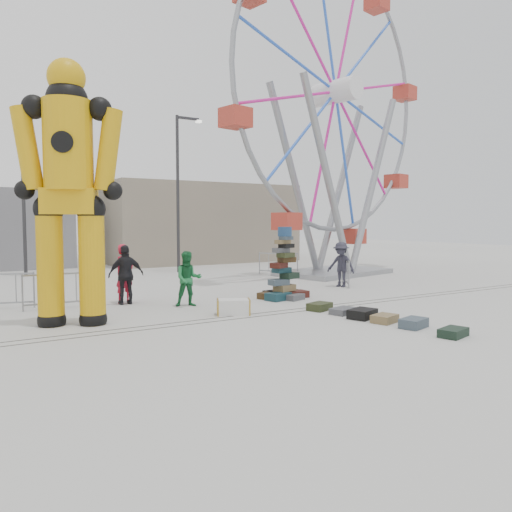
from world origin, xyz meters
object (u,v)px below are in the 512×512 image
lamp_post_right (179,185)px  pedestrian_grey (341,264)px  lamp_post_left (25,182)px  pedestrian_red (125,274)px  crash_test_dummy (69,182)px  barricade_dummy_c (59,290)px  pedestrian_black (126,275)px  steamer_trunk (233,307)px  barricade_wheel_front (346,272)px  suitcase_tower (283,278)px  ferris_wheel (335,116)px  pedestrian_green (188,279)px  barricade_wheel_back (278,264)px

lamp_post_right → pedestrian_grey: lamp_post_right is taller
lamp_post_left → pedestrian_red: 10.89m
crash_test_dummy → barricade_dummy_c: size_ratio=3.41×
crash_test_dummy → pedestrian_grey: 11.28m
barricade_dummy_c → pedestrian_black: 2.02m
steamer_trunk → barricade_wheel_front: (7.07, 3.24, 0.33)m
lamp_post_left → suitcase_tower: (6.51, -12.08, -3.80)m
crash_test_dummy → ferris_wheel: ferris_wheel is taller
steamer_trunk → barricade_dummy_c: 5.39m
lamp_post_right → pedestrian_green: lamp_post_right is taller
ferris_wheel → steamer_trunk: bearing=-156.6°
suitcase_tower → pedestrian_grey: suitcase_tower is taller
lamp_post_right → steamer_trunk: (-3.39, -11.79, -4.27)m
steamer_trunk → ferris_wheel: bearing=61.3°
suitcase_tower → pedestrian_red: bearing=149.0°
crash_test_dummy → pedestrian_red: (2.17, 2.71, -2.65)m
crash_test_dummy → pedestrian_green: (3.65, 1.04, -2.74)m
barricade_dummy_c → pedestrian_green: bearing=-24.5°
suitcase_tower → barricade_dummy_c: (-6.91, 1.88, -0.13)m
suitcase_tower → lamp_post_right: bearing=77.4°
barricade_wheel_back → pedestrian_black: 10.18m
steamer_trunk → barricade_wheel_back: size_ratio=0.46×
barricade_dummy_c → steamer_trunk: bearing=-41.0°
steamer_trunk → lamp_post_right: bearing=99.7°
lamp_post_right → pedestrian_grey: (3.19, -8.82, -3.58)m
barricade_dummy_c → pedestrian_grey: size_ratio=1.11×
barricade_dummy_c → lamp_post_left: bearing=88.6°
pedestrian_black → barricade_wheel_back: bearing=-149.4°
pedestrian_green → pedestrian_grey: (7.10, 1.03, 0.05)m
barricade_wheel_back → lamp_post_left: bearing=-153.7°
steamer_trunk → pedestrian_grey: 7.26m
steamer_trunk → pedestrian_red: 4.19m
ferris_wheel → suitcase_tower: bearing=-154.6°
barricade_wheel_back → pedestrian_black: (-9.01, -4.72, 0.39)m
barricade_dummy_c → pedestrian_red: 2.05m
pedestrian_red → barricade_wheel_back: bearing=0.6°
suitcase_tower → barricade_wheel_front: (4.17, 1.53, -0.13)m
ferris_wheel → pedestrian_grey: 8.31m
pedestrian_black → ferris_wheel: bearing=-160.4°
ferris_wheel → pedestrian_grey: size_ratio=8.74×
pedestrian_green → lamp_post_left: bearing=122.2°
suitcase_tower → pedestrian_grey: 3.90m
suitcase_tower → barricade_wheel_back: size_ratio=1.22×
lamp_post_left → barricade_dummy_c: (-0.40, -10.19, -3.93)m
lamp_post_left → pedestrian_grey: lamp_post_left is taller
barricade_wheel_front → lamp_post_right: bearing=57.6°
lamp_post_right → ferris_wheel: ferris_wheel is taller
steamer_trunk → pedestrian_grey: (6.59, 2.97, 0.68)m
lamp_post_left → suitcase_tower: bearing=-61.7°
lamp_post_right → lamp_post_left: same height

